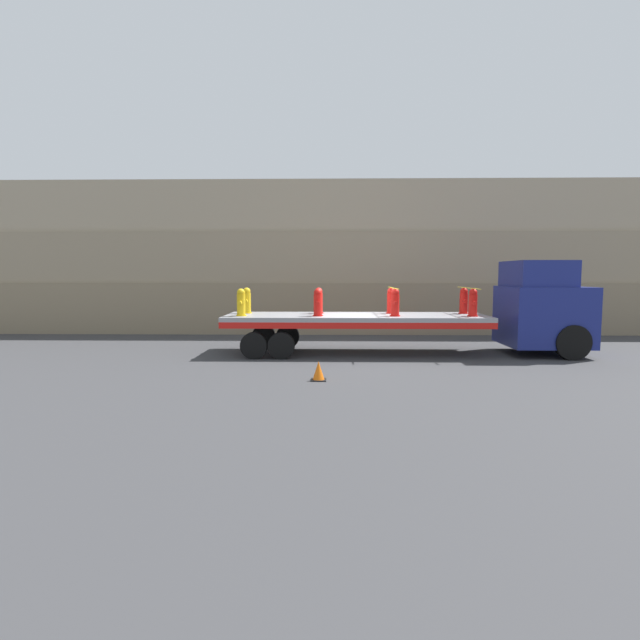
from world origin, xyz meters
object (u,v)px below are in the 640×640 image
fire_hydrant_red_near_2 (395,303)px  fire_hydrant_red_far_2 (391,301)px  fire_hydrant_yellow_far_0 (247,301)px  fire_hydrant_red_near_1 (318,303)px  fire_hydrant_yellow_near_0 (241,303)px  flatbed_trailer (339,322)px  fire_hydrant_red_far_1 (319,301)px  traffic_cone (319,371)px  truck_cab (545,308)px  fire_hydrant_red_far_3 (464,301)px  fire_hydrant_red_near_3 (473,303)px

fire_hydrant_red_near_2 → fire_hydrant_red_far_2: (0.00, 1.14, 0.00)m
fire_hydrant_yellow_far_0 → fire_hydrant_red_near_1: 2.79m
fire_hydrant_yellow_near_0 → fire_hydrant_red_far_2: size_ratio=1.00×
flatbed_trailer → fire_hydrant_yellow_near_0: size_ratio=9.72×
fire_hydrant_red_far_1 → traffic_cone: bearing=-88.7°
truck_cab → traffic_cone: bearing=-149.8°
flatbed_trailer → fire_hydrant_yellow_far_0: 3.38m
flatbed_trailer → fire_hydrant_red_near_1: size_ratio=9.72×
fire_hydrant_red_far_1 → fire_hydrant_red_far_3: (5.10, 0.00, 0.00)m
fire_hydrant_yellow_far_0 → fire_hydrant_red_far_3: same height
fire_hydrant_red_near_3 → traffic_cone: 6.47m
fire_hydrant_yellow_far_0 → traffic_cone: 5.85m
truck_cab → fire_hydrant_red_near_1: 7.72m
fire_hydrant_red_far_1 → fire_hydrant_red_far_2: bearing=0.0°
fire_hydrant_red_near_2 → fire_hydrant_red_near_1: bearing=180.0°
fire_hydrant_red_near_2 → flatbed_trailer: bearing=162.8°
fire_hydrant_yellow_near_0 → fire_hydrant_red_near_1: size_ratio=1.00×
fire_hydrant_yellow_far_0 → fire_hydrant_red_far_2: same height
fire_hydrant_red_far_1 → fire_hydrant_red_near_2: 2.79m
fire_hydrant_red_near_1 → fire_hydrant_red_far_3: (5.10, 1.14, 0.00)m
traffic_cone → fire_hydrant_red_near_2: bearing=57.7°
truck_cab → flatbed_trailer: (-6.99, 0.00, -0.50)m
truck_cab → fire_hydrant_red_near_1: bearing=-175.8°
truck_cab → fire_hydrant_yellow_far_0: size_ratio=3.47×
truck_cab → fire_hydrant_red_near_1: truck_cab is taller
fire_hydrant_red_far_1 → fire_hydrant_red_far_2: (2.55, 0.00, 0.00)m
fire_hydrant_red_near_2 → fire_hydrant_yellow_near_0: bearing=180.0°
fire_hydrant_yellow_far_0 → flatbed_trailer: bearing=-9.9°
fire_hydrant_yellow_far_0 → fire_hydrant_red_far_3: (7.65, 0.00, 0.00)m
fire_hydrant_red_near_1 → traffic_cone: bearing=-88.3°
fire_hydrant_red_far_1 → fire_hydrant_red_near_3: size_ratio=1.00×
flatbed_trailer → truck_cab: bearing=0.0°
fire_hydrant_yellow_near_0 → fire_hydrant_red_near_1: same height
fire_hydrant_yellow_near_0 → fire_hydrant_red_near_2: size_ratio=1.00×
fire_hydrant_red_near_3 → fire_hydrant_red_far_3: bearing=90.0°
fire_hydrant_yellow_far_0 → traffic_cone: size_ratio=1.84×
fire_hydrant_yellow_near_0 → fire_hydrant_yellow_far_0: 1.14m
fire_hydrant_yellow_near_0 → traffic_cone: fire_hydrant_yellow_near_0 is taller
flatbed_trailer → traffic_cone: bearing=-97.6°
fire_hydrant_red_far_1 → traffic_cone: size_ratio=1.84×
fire_hydrant_red_far_2 → traffic_cone: fire_hydrant_red_far_2 is taller
fire_hydrant_red_near_2 → fire_hydrant_red_near_3: bearing=0.0°
fire_hydrant_yellow_near_0 → fire_hydrant_red_near_3: (7.65, 0.00, 0.00)m
flatbed_trailer → fire_hydrant_yellow_near_0: bearing=-170.1°
flatbed_trailer → fire_hydrant_red_far_1: size_ratio=9.72×
truck_cab → fire_hydrant_yellow_near_0: 10.27m
flatbed_trailer → fire_hydrant_red_near_3: size_ratio=9.72×
flatbed_trailer → traffic_cone: size_ratio=17.85×
fire_hydrant_yellow_near_0 → fire_hydrant_red_near_2: 5.10m
fire_hydrant_red_near_2 → truck_cab: bearing=6.3°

